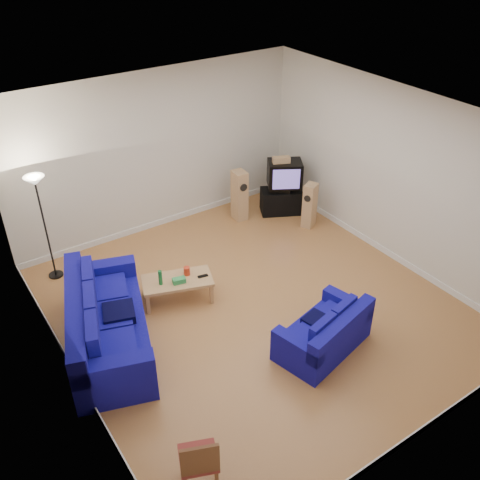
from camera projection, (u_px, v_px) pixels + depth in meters
room at (255, 227)px, 8.08m from camera, size 6.01×6.51×3.21m
sofa_three_seat at (104, 328)px, 7.93m from camera, size 1.81×2.72×0.97m
sofa_loveseat at (325, 335)px, 7.93m from camera, size 1.61×1.13×0.73m
coffee_table at (177, 282)px, 8.87m from camera, size 1.28×0.92×0.42m
bottle at (160, 278)px, 8.66m from camera, size 0.09×0.09×0.26m
tissue_box at (179, 280)px, 8.74m from camera, size 0.23×0.16×0.09m
red_canister at (187, 271)px, 8.91m from camera, size 0.11×0.11×0.15m
remote at (203, 276)px, 8.90m from camera, size 0.18×0.09×0.02m
tv_stand at (281, 201)px, 11.45m from camera, size 0.98×0.82×0.52m
av_receiver at (279, 188)px, 11.28m from camera, size 0.56×0.54×0.10m
television at (285, 174)px, 11.13m from camera, size 0.86×0.79×0.54m
centre_speaker at (281, 160)px, 10.92m from camera, size 0.39×0.28×0.13m
speaker_left at (240, 195)px, 11.07m from camera, size 0.27×0.35×1.08m
speaker_right at (310, 205)px, 10.85m from camera, size 0.34×0.32×0.95m
floor_lamp at (38, 195)px, 8.75m from camera, size 0.34×0.34×1.97m
dining_chair at (199, 461)px, 5.90m from camera, size 0.56×0.56×0.89m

